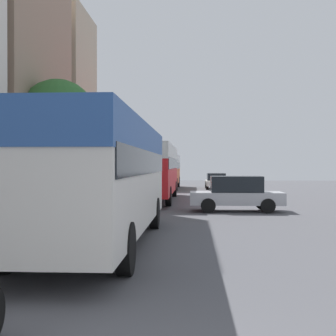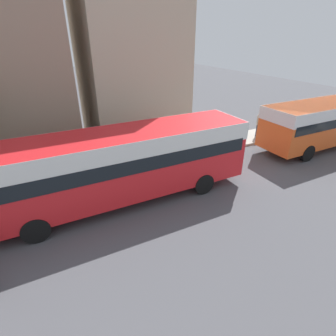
{
  "view_description": "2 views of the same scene",
  "coord_description": "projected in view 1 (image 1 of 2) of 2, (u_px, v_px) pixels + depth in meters",
  "views": [
    {
      "loc": [
        0.77,
        -3.15,
        2.06
      ],
      "look_at": [
        -0.8,
        25.19,
        1.89
      ],
      "focal_mm": 50.0,
      "sensor_mm": 36.0,
      "label": 1
    },
    {
      "loc": [
        8.1,
        21.13,
        6.68
      ],
      "look_at": [
        0.13,
        25.18,
        2.11
      ],
      "focal_mm": 28.0,
      "sensor_mm": 36.0,
      "label": 2
    }
  ],
  "objects": [
    {
      "name": "building_end_row",
      "position": [
        44.0,
        105.0,
        30.79
      ],
      "size": [
        5.81,
        6.03,
        12.09
      ],
      "color": "#BCAD93",
      "rests_on": "ground_plane"
    },
    {
      "name": "bus_lead",
      "position": [
        98.0,
        167.0,
        12.02
      ],
      "size": [
        2.63,
        10.46,
        3.12
      ],
      "color": "silver",
      "rests_on": "ground_plane"
    },
    {
      "name": "bus_following",
      "position": [
        152.0,
        165.0,
        27.04
      ],
      "size": [
        2.58,
        11.53,
        3.17
      ],
      "color": "red",
      "rests_on": "ground_plane"
    },
    {
      "name": "bus_third_in_line",
      "position": [
        164.0,
        167.0,
        40.88
      ],
      "size": [
        2.6,
        9.42,
        2.97
      ],
      "color": "#EA5B23",
      "rests_on": "ground_plane"
    },
    {
      "name": "car_crossing",
      "position": [
        216.0,
        181.0,
        40.51
      ],
      "size": [
        1.82,
        4.5,
        1.37
      ],
      "color": "silver",
      "rests_on": "ground_plane"
    },
    {
      "name": "car_far_curb",
      "position": [
        236.0,
        193.0,
        20.84
      ],
      "size": [
        4.11,
        1.82,
        1.57
      ],
      "rotation": [
        0.0,
        0.0,
        -1.57
      ],
      "color": "#B7B7BC",
      "rests_on": "ground_plane"
    },
    {
      "name": "pedestrian_near_curb",
      "position": [
        124.0,
        177.0,
        38.38
      ],
      "size": [
        0.35,
        0.35,
        1.76
      ],
      "color": "#232838",
      "rests_on": "sidewalk"
    },
    {
      "name": "pedestrian_walking_away",
      "position": [
        106.0,
        183.0,
        27.72
      ],
      "size": [
        0.41,
        0.41,
        1.68
      ],
      "color": "#232838",
      "rests_on": "sidewalk"
    },
    {
      "name": "street_tree",
      "position": [
        58.0,
        118.0,
        20.55
      ],
      "size": [
        3.38,
        3.38,
        5.7
      ],
      "color": "brown",
      "rests_on": "sidewalk"
    }
  ]
}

